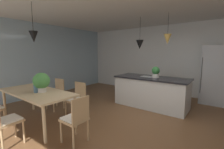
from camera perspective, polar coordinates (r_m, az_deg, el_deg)
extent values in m
cube|color=brown|center=(3.70, 8.79, -18.42)|extent=(10.00, 8.40, 0.04)
cube|color=silver|center=(6.39, 23.04, 4.94)|extent=(10.00, 0.12, 2.70)
cube|color=#9EB7C6|center=(6.33, -25.45, 4.77)|extent=(0.06, 8.40, 2.70)
cube|color=#D1B284|center=(3.95, -26.39, -5.89)|extent=(2.02, 0.86, 0.04)
cylinder|color=#D1B284|center=(4.99, -27.38, -7.48)|extent=(0.06, 0.06, 0.73)
cylinder|color=#D1B284|center=(3.48, -13.53, -13.37)|extent=(0.06, 0.06, 0.73)
cylinder|color=#D1B284|center=(4.75, -35.08, -8.82)|extent=(0.06, 0.06, 0.73)
cylinder|color=#D1B284|center=(3.12, -23.91, -16.43)|extent=(0.06, 0.06, 0.73)
cube|color=tan|center=(2.97, -13.86, -15.93)|extent=(0.40, 0.40, 0.04)
cube|color=white|center=(2.95, -13.89, -15.30)|extent=(0.36, 0.36, 0.03)
cube|color=tan|center=(2.75, -11.58, -12.62)|extent=(0.03, 0.38, 0.42)
cylinder|color=tan|center=(3.10, -18.42, -19.66)|extent=(0.04, 0.04, 0.41)
cylinder|color=tan|center=(3.28, -13.30, -17.83)|extent=(0.04, 0.04, 0.41)
cylinder|color=tan|center=(2.85, -14.20, -22.02)|extent=(0.04, 0.04, 0.41)
cylinder|color=tan|center=(3.05, -8.93, -19.78)|extent=(0.04, 0.04, 0.41)
cylinder|color=tan|center=(4.16, -35.02, -13.39)|extent=(0.04, 0.04, 0.41)
cube|color=tan|center=(4.76, -20.54, -7.02)|extent=(0.42, 0.42, 0.04)
cube|color=white|center=(4.75, -20.56, -6.61)|extent=(0.38, 0.38, 0.03)
cube|color=tan|center=(4.81, -18.93, -3.97)|extent=(0.38, 0.05, 0.42)
cylinder|color=tan|center=(4.59, -20.91, -10.50)|extent=(0.04, 0.04, 0.41)
cylinder|color=tan|center=(4.87, -23.24, -9.59)|extent=(0.04, 0.04, 0.41)
cylinder|color=tan|center=(4.78, -17.53, -9.60)|extent=(0.04, 0.04, 0.41)
cylinder|color=tan|center=(5.05, -19.96, -8.79)|extent=(0.04, 0.04, 0.41)
cube|color=tan|center=(4.05, -13.49, -9.34)|extent=(0.42, 0.42, 0.04)
cube|color=white|center=(4.04, -13.51, -8.87)|extent=(0.37, 0.37, 0.03)
cube|color=tan|center=(4.10, -11.73, -5.72)|extent=(0.38, 0.05, 0.42)
cylinder|color=tan|center=(3.89, -13.57, -13.56)|extent=(0.04, 0.04, 0.41)
cylinder|color=tan|center=(4.14, -16.79, -12.36)|extent=(0.04, 0.04, 0.41)
cylinder|color=tan|center=(4.11, -9.97, -12.27)|extent=(0.04, 0.04, 0.41)
cylinder|color=tan|center=(4.35, -13.23, -11.24)|extent=(0.04, 0.04, 0.41)
cube|color=tan|center=(3.36, -34.23, -14.20)|extent=(0.41, 0.41, 0.04)
cube|color=white|center=(3.35, -34.28, -13.64)|extent=(0.37, 0.37, 0.03)
cylinder|color=tan|center=(3.65, -32.36, -16.14)|extent=(0.04, 0.04, 0.41)
cylinder|color=tan|center=(3.36, -29.98, -18.05)|extent=(0.04, 0.04, 0.41)
cylinder|color=tan|center=(3.25, -35.71, -19.40)|extent=(0.04, 0.04, 0.41)
cube|color=silver|center=(4.84, 14.30, -6.37)|extent=(2.09, 0.86, 0.88)
cube|color=black|center=(4.76, 14.49, -1.22)|extent=(2.15, 0.92, 0.04)
cube|color=gray|center=(4.80, 13.04, -0.78)|extent=(0.36, 0.30, 0.01)
cube|color=#B2B5B7|center=(5.85, 33.95, -0.16)|extent=(0.76, 0.64, 1.86)
cylinder|color=#4C4C4C|center=(5.54, 30.26, -0.27)|extent=(0.02, 0.02, 1.12)
cylinder|color=black|center=(3.89, -27.58, 18.62)|extent=(0.01, 0.01, 0.61)
cone|color=black|center=(3.83, -27.15, 12.35)|extent=(0.18, 0.18, 0.25)
cylinder|color=black|center=(4.93, 10.42, 16.48)|extent=(0.01, 0.01, 0.68)
cone|color=black|center=(4.88, 10.28, 10.91)|extent=(0.23, 0.23, 0.27)
cylinder|color=black|center=(4.62, 20.21, 17.44)|extent=(0.01, 0.01, 0.57)
cone|color=olive|center=(4.57, 19.95, 12.25)|extent=(0.21, 0.21, 0.27)
cylinder|color=beige|center=(4.70, 15.92, -0.44)|extent=(0.19, 0.19, 0.11)
sphere|color=#2D6B33|center=(4.68, 15.99, 1.44)|extent=(0.23, 0.23, 0.23)
cylinder|color=beige|center=(3.80, -24.61, -5.17)|extent=(0.19, 0.19, 0.10)
sphere|color=#478C42|center=(3.76, -24.79, -2.12)|extent=(0.36, 0.36, 0.36)
cylinder|color=slate|center=(3.80, -26.43, -4.38)|extent=(0.11, 0.11, 0.22)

